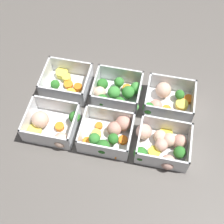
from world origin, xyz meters
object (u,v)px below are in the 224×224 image
(container_far_right, at_px, (52,125))
(container_near_left, at_px, (166,100))
(container_far_center, at_px, (109,134))
(container_near_center, at_px, (117,92))
(container_near_right, at_px, (66,83))
(container_far_left, at_px, (162,144))

(container_far_right, bearing_deg, container_near_left, -153.23)
(container_far_center, bearing_deg, container_near_left, -133.56)
(container_near_center, height_order, container_far_right, same)
(container_near_left, height_order, container_near_right, same)
(container_far_left, distance_m, container_far_right, 0.32)
(container_near_center, distance_m, container_far_center, 0.14)
(container_near_right, height_order, container_far_left, same)
(container_near_right, bearing_deg, container_far_left, 154.31)
(container_near_left, relative_size, container_near_center, 1.04)
(container_far_right, bearing_deg, container_far_left, -179.16)
(container_near_left, distance_m, container_far_left, 0.15)
(container_near_center, distance_m, container_near_right, 0.16)
(container_near_center, xyz_separation_m, container_far_center, (-0.01, 0.14, -0.00))
(container_near_right, height_order, container_far_center, same)
(container_near_left, distance_m, container_near_center, 0.15)
(container_far_left, relative_size, container_far_right, 1.05)
(container_far_left, xyz_separation_m, container_far_center, (0.15, -0.00, 0.00))
(container_near_right, xyz_separation_m, container_far_center, (-0.17, 0.15, 0.00))
(container_near_left, height_order, container_near_center, same)
(container_near_center, bearing_deg, container_far_left, 136.96)
(container_near_center, bearing_deg, container_far_right, 43.33)
(container_far_right, bearing_deg, container_near_right, -88.48)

